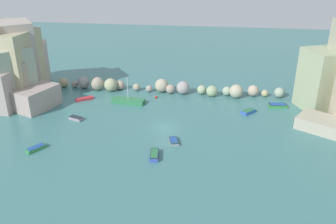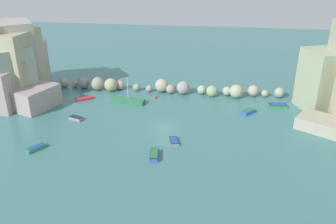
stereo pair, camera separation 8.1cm
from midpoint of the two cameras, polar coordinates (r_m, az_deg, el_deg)
cove_water at (r=55.82m, az=-0.55°, el=-2.53°), size 160.00×160.00×0.00m
cliff_headland_left at (r=70.95m, az=-23.55°, el=6.15°), size 17.53×20.91×13.80m
rock_breakwater at (r=69.06m, az=-0.90°, el=3.98°), size 43.87×3.68×2.60m
channel_buoy at (r=66.80m, az=-1.94°, el=2.41°), size 0.47×0.47×0.47m
moored_boat_0 at (r=60.24m, az=-14.43°, el=-0.96°), size 2.45×1.71×0.50m
moored_boat_1 at (r=62.15m, az=12.60°, el=0.07°), size 2.72×2.74×0.57m
moored_boat_2 at (r=48.25m, az=-2.22°, el=-6.82°), size 1.42×2.95×0.62m
moored_boat_3 at (r=67.77m, az=-13.14°, el=2.06°), size 3.17×2.71×0.42m
moored_boat_4 at (r=53.14m, az=-20.24°, el=-5.41°), size 2.44×2.91×0.49m
moored_boat_5 at (r=51.67m, az=0.87°, el=-4.63°), size 1.77×2.54×0.43m
moored_boat_6 at (r=65.06m, az=-6.37°, el=1.79°), size 6.08×2.64×4.81m
moored_boat_7 at (r=65.87m, az=16.98°, el=1.01°), size 3.18×1.81×0.53m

